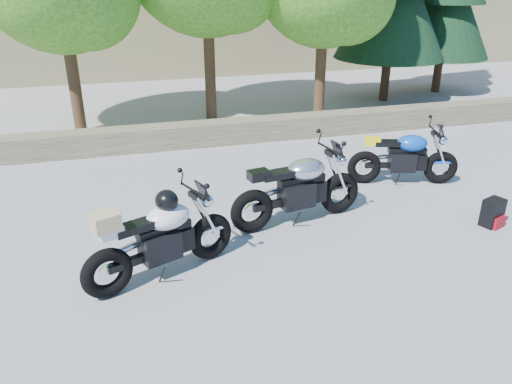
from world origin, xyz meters
TOP-DOWN VIEW (x-y plane):
  - ground at (0.00, 0.00)m, footprint 90.00×90.00m
  - stone_wall at (0.00, 5.50)m, footprint 22.00×0.55m
  - silver_bike at (0.98, 1.35)m, footprint 2.24×0.73m
  - white_bike at (-1.22, 0.38)m, footprint 2.02×0.99m
  - blue_bike at (3.36, 2.30)m, footprint 1.98×0.81m
  - backpack at (3.82, 0.43)m, footprint 0.38×0.36m

SIDE VIEW (x-z plane):
  - ground at x=0.00m, z-range 0.00..0.00m
  - backpack at x=3.82m, z-range -0.01..0.43m
  - stone_wall at x=0.00m, z-range 0.00..0.50m
  - blue_bike at x=3.36m, z-range -0.01..1.00m
  - silver_bike at x=0.98m, z-range -0.02..1.11m
  - white_bike at x=-1.22m, z-range -0.01..1.16m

